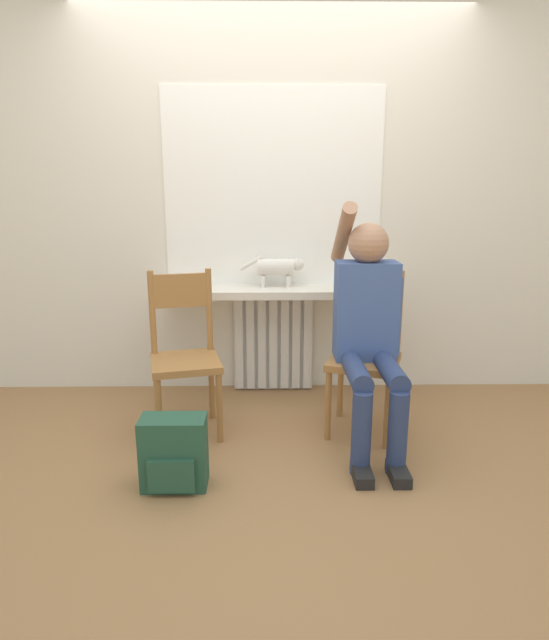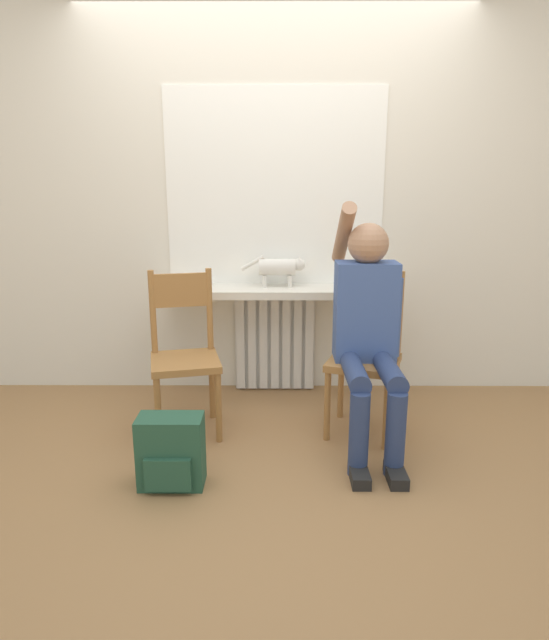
{
  "view_description": "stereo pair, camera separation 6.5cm",
  "coord_description": "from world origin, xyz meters",
  "px_view_note": "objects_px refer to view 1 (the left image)",
  "views": [
    {
      "loc": [
        -0.05,
        -2.43,
        1.41
      ],
      "look_at": [
        0.0,
        0.6,
        0.64
      ],
      "focal_mm": 30.0,
      "sensor_mm": 36.0,
      "label": 1
    },
    {
      "loc": [
        0.02,
        -2.44,
        1.41
      ],
      "look_at": [
        0.0,
        0.6,
        0.64
      ],
      "focal_mm": 30.0,
      "sensor_mm": 36.0,
      "label": 2
    }
  ],
  "objects_px": {
    "chair_left": "(184,353)",
    "cat": "(278,267)",
    "chair_right": "(366,352)",
    "backpack": "(174,453)",
    "person": "(369,323)"
  },
  "relations": [
    {
      "from": "person",
      "to": "cat",
      "type": "height_order",
      "value": "person"
    },
    {
      "from": "chair_right",
      "to": "person",
      "type": "bearing_deg",
      "value": -76.81
    },
    {
      "from": "chair_right",
      "to": "cat",
      "type": "height_order",
      "value": "cat"
    },
    {
      "from": "person",
      "to": "backpack",
      "type": "height_order",
      "value": "person"
    },
    {
      "from": "chair_left",
      "to": "person",
      "type": "xyz_separation_m",
      "value": [
        1.03,
        -0.13,
        0.21
      ]
    },
    {
      "from": "cat",
      "to": "chair_left",
      "type": "bearing_deg",
      "value": -133.85
    },
    {
      "from": "person",
      "to": "backpack",
      "type": "xyz_separation_m",
      "value": [
        -1.0,
        -0.49,
        -0.51
      ]
    },
    {
      "from": "person",
      "to": "cat",
      "type": "xyz_separation_m",
      "value": [
        -0.48,
        0.7,
        0.2
      ]
    },
    {
      "from": "cat",
      "to": "backpack",
      "type": "height_order",
      "value": "cat"
    },
    {
      "from": "chair_left",
      "to": "cat",
      "type": "distance_m",
      "value": 0.9
    },
    {
      "from": "chair_left",
      "to": "backpack",
      "type": "height_order",
      "value": "chair_left"
    },
    {
      "from": "chair_left",
      "to": "backpack",
      "type": "distance_m",
      "value": 0.69
    },
    {
      "from": "chair_left",
      "to": "person",
      "type": "bearing_deg",
      "value": -20.19
    },
    {
      "from": "cat",
      "to": "backpack",
      "type": "distance_m",
      "value": 1.49
    },
    {
      "from": "person",
      "to": "chair_left",
      "type": "bearing_deg",
      "value": 172.95
    }
  ]
}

